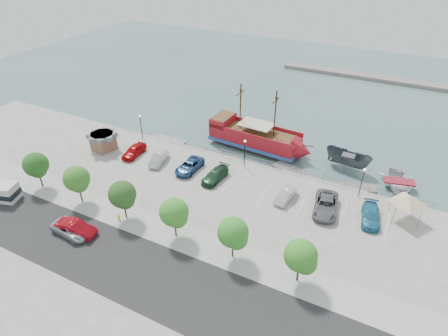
% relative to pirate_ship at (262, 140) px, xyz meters
% --- Properties ---
extents(ground, '(160.00, 160.00, 0.00)m').
position_rel_pirate_ship_xyz_m(ground, '(0.18, -13.58, -1.79)').
color(ground, '#44635E').
extents(land_slab, '(100.00, 58.00, 1.20)m').
position_rel_pirate_ship_xyz_m(land_slab, '(0.18, -34.58, -1.39)').
color(land_slab, gray).
rests_on(land_slab, ground).
extents(street, '(100.00, 8.00, 0.04)m').
position_rel_pirate_ship_xyz_m(street, '(0.18, -29.58, -0.78)').
color(street, black).
rests_on(street, land_slab).
extents(sidewalk, '(100.00, 4.00, 0.05)m').
position_rel_pirate_ship_xyz_m(sidewalk, '(0.18, -23.58, -0.77)').
color(sidewalk, '#9B9A96').
rests_on(sidewalk, land_slab).
extents(seawall_railing, '(50.00, 0.06, 1.00)m').
position_rel_pirate_ship_xyz_m(seawall_railing, '(0.18, -5.78, -0.26)').
color(seawall_railing, slate).
rests_on(seawall_railing, land_slab).
extents(far_shore, '(40.00, 3.00, 0.80)m').
position_rel_pirate_ship_xyz_m(far_shore, '(10.18, 41.42, -1.39)').
color(far_shore, gray).
rests_on(far_shore, ground).
extents(pirate_ship, '(17.08, 5.77, 10.68)m').
position_rel_pirate_ship_xyz_m(pirate_ship, '(0.00, 0.00, 0.00)').
color(pirate_ship, '#A5131D').
rests_on(pirate_ship, ground).
extents(patrol_boat, '(7.20, 3.87, 2.64)m').
position_rel_pirate_ship_xyz_m(patrol_boat, '(13.26, 0.54, -0.47)').
color(patrol_boat, '#3F474C').
rests_on(patrol_boat, ground).
extents(speedboat, '(6.06, 7.46, 1.36)m').
position_rel_pirate_ship_xyz_m(speedboat, '(20.54, -1.31, -1.11)').
color(speedboat, silver).
rests_on(speedboat, ground).
extents(dock_west, '(6.33, 2.10, 0.36)m').
position_rel_pirate_ship_xyz_m(dock_west, '(-14.85, -4.38, -1.61)').
color(dock_west, gray).
rests_on(dock_west, ground).
extents(dock_mid, '(7.84, 4.51, 0.43)m').
position_rel_pirate_ship_xyz_m(dock_mid, '(7.24, -4.38, -1.57)').
color(dock_mid, slate).
rests_on(dock_mid, ground).
extents(dock_east, '(6.95, 4.16, 0.38)m').
position_rel_pirate_ship_xyz_m(dock_east, '(14.83, -4.38, -1.60)').
color(dock_east, gray).
rests_on(dock_east, ground).
extents(shed, '(3.86, 3.86, 2.73)m').
position_rel_pirate_ship_xyz_m(shed, '(-21.12, -12.37, 0.67)').
color(shed, brown).
rests_on(shed, land_slab).
extents(canopy_tent, '(5.33, 5.33, 3.70)m').
position_rel_pirate_ship_xyz_m(canopy_tent, '(21.58, -9.02, 2.43)').
color(canopy_tent, slate).
rests_on(canopy_tent, land_slab).
extents(street_van, '(5.17, 2.70, 1.39)m').
position_rel_pirate_ship_xyz_m(street_van, '(-11.47, -28.56, -0.09)').
color(street_van, '#AFB5BE').
rests_on(street_van, street).
extents(street_sedan, '(5.00, 2.19, 1.60)m').
position_rel_pirate_ship_xyz_m(street_sedan, '(-11.03, -28.33, 0.01)').
color(street_sedan, '#990812').
rests_on(street_sedan, street).
extents(fire_hydrant, '(0.27, 0.27, 0.78)m').
position_rel_pirate_ship_xyz_m(fire_hydrant, '(-8.22, -24.38, -0.36)').
color(fire_hydrant, gold).
rests_on(fire_hydrant, sidewalk).
extents(lamp_post_left, '(0.36, 0.36, 4.28)m').
position_rel_pirate_ship_xyz_m(lamp_post_left, '(-17.82, -7.08, 2.15)').
color(lamp_post_left, black).
rests_on(lamp_post_left, land_slab).
extents(lamp_post_mid, '(0.36, 0.36, 4.28)m').
position_rel_pirate_ship_xyz_m(lamp_post_mid, '(0.18, -7.08, 2.15)').
color(lamp_post_mid, black).
rests_on(lamp_post_mid, land_slab).
extents(lamp_post_right, '(0.36, 0.36, 4.28)m').
position_rel_pirate_ship_xyz_m(lamp_post_right, '(16.18, -7.08, 2.15)').
color(lamp_post_right, black).
rests_on(lamp_post_right, land_slab).
extents(tree_a, '(3.30, 3.20, 5.00)m').
position_rel_pirate_ship_xyz_m(tree_a, '(-21.67, -23.66, 2.51)').
color(tree_a, '#473321').
rests_on(tree_a, sidewalk).
extents(tree_b, '(3.30, 3.20, 5.00)m').
position_rel_pirate_ship_xyz_m(tree_b, '(-14.67, -23.66, 2.51)').
color(tree_b, '#473321').
rests_on(tree_b, sidewalk).
extents(tree_c, '(3.30, 3.20, 5.00)m').
position_rel_pirate_ship_xyz_m(tree_c, '(-7.67, -23.66, 2.51)').
color(tree_c, '#473321').
rests_on(tree_c, sidewalk).
extents(tree_d, '(3.30, 3.20, 5.00)m').
position_rel_pirate_ship_xyz_m(tree_d, '(-0.67, -23.66, 2.51)').
color(tree_d, '#473321').
rests_on(tree_d, sidewalk).
extents(tree_e, '(3.30, 3.20, 5.00)m').
position_rel_pirate_ship_xyz_m(tree_e, '(6.33, -23.66, 2.51)').
color(tree_e, '#473321').
rests_on(tree_e, sidewalk).
extents(tree_f, '(3.30, 3.20, 5.00)m').
position_rel_pirate_ship_xyz_m(tree_f, '(13.33, -23.66, 2.51)').
color(tree_f, '#473321').
rests_on(tree_f, sidewalk).
extents(parked_car_a, '(2.11, 4.72, 1.58)m').
position_rel_pirate_ship_xyz_m(parked_car_a, '(-15.82, -11.76, 0.00)').
color(parked_car_a, '#B1080B').
rests_on(parked_car_a, land_slab).
extents(parked_car_b, '(2.38, 4.64, 1.46)m').
position_rel_pirate_ship_xyz_m(parked_car_b, '(-11.34, -11.80, -0.06)').
color(parked_car_b, '#B6BABF').
rests_on(parked_car_b, land_slab).
extents(parked_car_c, '(2.53, 5.21, 1.43)m').
position_rel_pirate_ship_xyz_m(parked_car_c, '(-6.28, -11.54, -0.07)').
color(parked_car_c, navy).
rests_on(parked_car_c, land_slab).
extents(parked_car_d, '(2.44, 5.08, 1.43)m').
position_rel_pirate_ship_xyz_m(parked_car_d, '(-1.97, -11.97, -0.07)').
color(parked_car_d, '#1D4026').
rests_on(parked_car_d, land_slab).
extents(parked_car_f, '(1.94, 4.35, 1.39)m').
position_rel_pirate_ship_xyz_m(parked_car_f, '(7.97, -11.81, -0.09)').
color(parked_car_f, silver).
rests_on(parked_car_f, land_slab).
extents(parked_car_g, '(3.60, 6.28, 1.65)m').
position_rel_pirate_ship_xyz_m(parked_car_g, '(13.02, -11.80, 0.04)').
color(parked_car_g, slate).
rests_on(parked_car_g, land_slab).
extents(parked_car_h, '(2.75, 5.18, 1.43)m').
position_rel_pirate_ship_xyz_m(parked_car_h, '(18.18, -11.21, -0.07)').
color(parked_car_h, teal).
rests_on(parked_car_h, land_slab).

